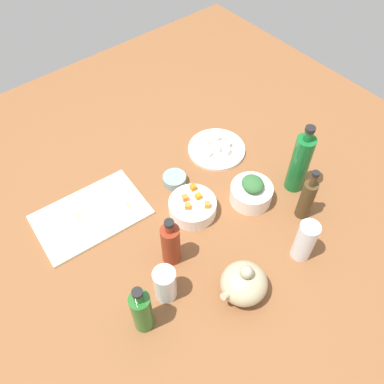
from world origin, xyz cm
name	(u,v)px	position (x,y,z in cm)	size (l,w,h in cm)	color
tabletop	(192,204)	(0.00, 0.00, 1.50)	(190.00, 190.00, 3.00)	brown
cutting_board	(91,215)	(29.09, -16.16, 3.50)	(34.91, 22.24, 1.00)	white
plate_tofu	(217,149)	(-22.00, -12.53, 3.60)	(21.02, 21.02, 1.20)	white
bowl_greens	(251,193)	(-15.58, 11.66, 6.15)	(13.85, 13.85, 6.29)	white
bowl_carrots	(193,207)	(2.51, 3.37, 5.53)	(15.39, 15.39, 5.05)	white
bowl_small_side	(175,180)	(-0.52, -10.11, 4.60)	(8.05, 8.05, 3.20)	gray
teapot	(244,283)	(9.37, 33.85, 8.39)	(15.01, 13.00, 13.74)	tan
bottle_0	(171,244)	(18.18, 12.61, 11.09)	(5.53, 5.53, 19.09)	maroon
bottle_1	(307,198)	(-24.35, 26.50, 11.24)	(4.45, 4.45, 20.51)	#47341B
bottle_2	(142,311)	(35.98, 23.77, 11.28)	(5.49, 5.49, 19.71)	#236423
bottle_3	(300,163)	(-31.18, 16.78, 14.61)	(6.21, 6.21, 26.83)	#16692C
drinking_glass_0	(305,241)	(-12.70, 36.08, 10.37)	(5.92, 5.92, 14.73)	white
drinking_glass_1	(165,284)	(26.38, 20.65, 8.95)	(6.34, 6.34, 11.90)	white
carrot_cube_0	(193,187)	(-1.04, -0.65, 8.95)	(1.80, 1.80, 1.80)	orange
carrot_cube_1	(188,206)	(5.10, 4.09, 8.95)	(1.80, 1.80, 1.80)	orange
carrot_cube_2	(208,204)	(-0.41, 7.61, 8.95)	(1.80, 1.80, 1.80)	orange
carrot_cube_3	(198,196)	(0.08, 3.20, 8.95)	(1.80, 1.80, 1.80)	orange
carrot_cube_4	(185,198)	(3.64, 1.06, 8.95)	(1.80, 1.80, 1.80)	orange
chopped_greens_mound	(253,184)	(-15.58, 11.66, 11.12)	(7.76, 7.02, 3.65)	#316533
tofu_cube_0	(207,142)	(-20.66, -16.57, 5.30)	(2.20, 2.20, 2.20)	#F9E1D2
tofu_cube_1	(208,153)	(-17.32, -11.95, 5.30)	(2.20, 2.20, 2.20)	white
tofu_cube_2	(228,144)	(-25.73, -10.72, 5.30)	(2.20, 2.20, 2.20)	silver
tofu_cube_3	(218,148)	(-21.45, -11.46, 5.30)	(2.20, 2.20, 2.20)	#FBE9CF
tofu_cube_4	(217,137)	(-24.93, -15.99, 5.30)	(2.20, 2.20, 2.20)	white
tofu_cube_5	(227,151)	(-23.25, -8.22, 5.30)	(2.20, 2.20, 2.20)	white
dumpling_0	(126,206)	(18.97, -10.79, 5.26)	(4.11, 4.05, 2.52)	beige
dumpling_1	(97,213)	(27.56, -14.43, 5.08)	(5.51, 5.13, 2.16)	beige
dumpling_2	(74,216)	(33.84, -17.61, 5.36)	(4.52, 3.89, 2.71)	beige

